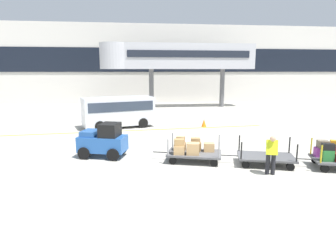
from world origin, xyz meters
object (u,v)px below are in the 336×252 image
object	(u,v)px
baggage_handler	(271,153)
baggage_tug	(103,141)
safety_cone_near	(196,142)
shuttle_van	(118,110)
safety_cone_far	(204,123)
baggage_cart_middle	(266,157)
baggage_cart_lead	(192,149)

from	to	relation	value
baggage_handler	baggage_tug	bearing A→B (deg)	153.70
baggage_handler	safety_cone_near	xyz separation A→B (m)	(-1.92, 4.48, -0.59)
shuttle_van	safety_cone_near	bearing A→B (deg)	-54.74
baggage_tug	safety_cone_near	xyz separation A→B (m)	(4.59, 1.26, -0.48)
safety_cone_far	baggage_tug	bearing A→B (deg)	-133.58
baggage_handler	baggage_cart_middle	bearing A→B (deg)	73.61
baggage_handler	safety_cone_near	distance (m)	4.91
baggage_cart_lead	safety_cone_near	bearing A→B (deg)	73.57
shuttle_van	safety_cone_near	world-z (taller)	shuttle_van
safety_cone_near	baggage_cart_middle	bearing A→B (deg)	-55.55
shuttle_van	baggage_cart_middle	bearing A→B (deg)	-55.03
baggage_tug	shuttle_van	size ratio (longest dim) A/B	0.45
safety_cone_near	baggage_cart_lead	bearing A→B (deg)	-106.43
safety_cone_near	safety_cone_far	distance (m)	5.68
baggage_cart_middle	shuttle_van	xyz separation A→B (m)	(-6.49, 9.28, 0.89)
baggage_tug	baggage_cart_lead	distance (m)	4.05
baggage_handler	safety_cone_far	xyz separation A→B (m)	(-0.17, 9.89, -0.59)
safety_cone_near	safety_cone_far	bearing A→B (deg)	72.00
shuttle_van	safety_cone_near	distance (m)	7.37
baggage_tug	baggage_cart_middle	bearing A→B (deg)	-16.61
baggage_cart_middle	baggage_tug	bearing A→B (deg)	163.39
baggage_cart_middle	shuttle_van	world-z (taller)	shuttle_van
baggage_tug	baggage_cart_middle	world-z (taller)	baggage_tug
baggage_handler	safety_cone_far	bearing A→B (deg)	90.97
baggage_tug	baggage_handler	xyz separation A→B (m)	(6.51, -3.22, 0.11)
baggage_handler	baggage_cart_lead	bearing A→B (deg)	141.97
baggage_tug	safety_cone_near	size ratio (longest dim) A/B	4.23
baggage_cart_lead	baggage_handler	distance (m)	3.37
baggage_tug	baggage_cart_middle	xyz separation A→B (m)	(6.86, -2.05, -0.41)
baggage_cart_lead	safety_cone_far	world-z (taller)	baggage_cart_lead
baggage_cart_lead	baggage_cart_middle	bearing A→B (deg)	-16.59
safety_cone_far	safety_cone_near	bearing A→B (deg)	-108.00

